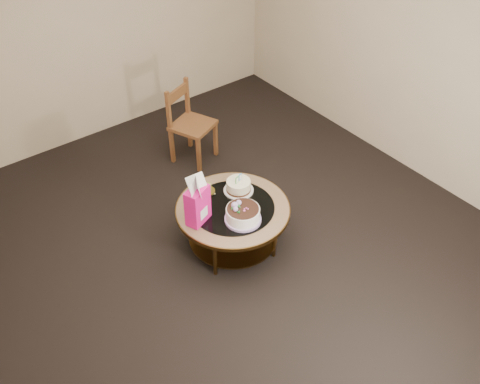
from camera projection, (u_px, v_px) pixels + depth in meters
ground at (233, 243)px, 5.00m from camera, size 5.00×5.00×0.00m
room_walls at (232, 99)px, 4.01m from camera, size 4.52×5.02×2.61m
coffee_table at (233, 214)px, 4.76m from camera, size 1.02×1.02×0.46m
decorated_cake at (243, 215)px, 4.54m from camera, size 0.32×0.32×0.18m
cream_cake at (239, 186)px, 4.84m from camera, size 0.27×0.27×0.17m
gift_bag at (197, 201)px, 4.43m from camera, size 0.25×0.22×0.45m
pillar_candle at (208, 190)px, 4.84m from camera, size 0.14×0.14×0.10m
dining_chair at (190, 123)px, 5.77m from camera, size 0.53×0.53×0.88m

